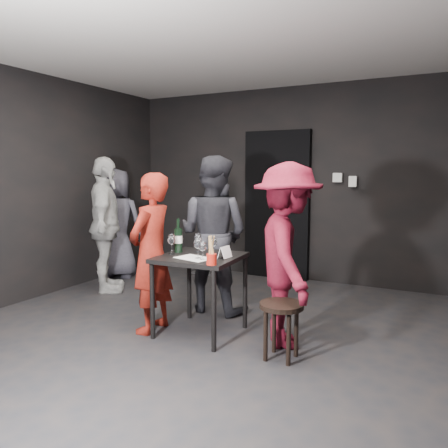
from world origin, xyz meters
The scene contains 25 objects.
floor centered at (0.00, 0.00, 0.00)m, with size 4.50×5.00×0.02m, color black.
ceiling centered at (0.00, 0.00, 2.70)m, with size 4.50×5.00×0.02m, color silver.
wall_back centered at (0.00, 2.50, 1.35)m, with size 4.50×0.04×2.70m, color black.
wall_left centered at (-2.25, 0.00, 1.35)m, with size 0.04×5.00×2.70m, color black.
doorway centered at (0.00, 2.44, 1.05)m, with size 0.95×0.10×2.10m, color black.
wallbox_upper centered at (0.85, 2.45, 1.45)m, with size 0.12×0.06×0.12m, color #B7B7B2.
wallbox_lower centered at (1.05, 2.45, 1.40)m, with size 0.10×0.06×0.14m, color #B7B7B2.
hand_truck centered at (-1.02, 2.24, 0.21)m, with size 0.38×0.33×1.13m.
tasting_table centered at (0.14, 0.02, 0.65)m, with size 0.72×0.72×0.75m.
stool centered at (1.02, -0.17, 0.38)m, with size 0.36×0.36×0.47m.
server_red centered at (-0.32, -0.12, 0.77)m, with size 0.56×0.37×1.54m, color maroon.
woman_black centered at (-0.09, 0.70, 0.96)m, with size 0.93×0.51×1.92m, color #2A2931.
man_maroon centered at (0.95, 0.15, 0.87)m, with size 1.12×0.52×1.73m, color maroon.
bystander_cream centered at (-1.66, 0.74, 0.98)m, with size 1.15×0.55×1.96m, color silver.
bystander_grey centered at (-2.06, 1.41, 0.82)m, with size 0.81×0.44×1.65m, color #4D4B59.
tasting_mat centered at (0.16, -0.11, 0.75)m, with size 0.32×0.22×0.00m, color white.
wine_glass_a centered at (-0.14, -0.04, 0.85)m, with size 0.08×0.08×0.21m, color white, non-canonical shape.
wine_glass_b centered at (-0.14, 0.10, 0.85)m, with size 0.08×0.08×0.20m, color white, non-canonical shape.
wine_glass_c centered at (0.04, 0.17, 0.85)m, with size 0.08×0.08×0.20m, color white, non-canonical shape.
wine_glass_d centered at (0.19, -0.11, 0.85)m, with size 0.08×0.08×0.21m, color white, non-canonical shape.
wine_glass_e centered at (0.26, -0.14, 0.84)m, with size 0.07×0.07×0.18m, color white, non-canonical shape.
wine_glass_f centered at (0.23, 0.13, 0.84)m, with size 0.07×0.07×0.18m, color white, non-canonical shape.
wine_bottle centered at (-0.13, 0.07, 0.88)m, with size 0.08×0.08×0.33m.
breadstick_cup centered at (0.43, -0.29, 0.87)m, with size 0.09×0.09×0.27m.
reserved_card centered at (0.38, 0.03, 0.80)m, with size 0.09×0.14×0.11m, color white, non-canonical shape.
Camera 1 is at (2.17, -3.44, 1.53)m, focal length 35.00 mm.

